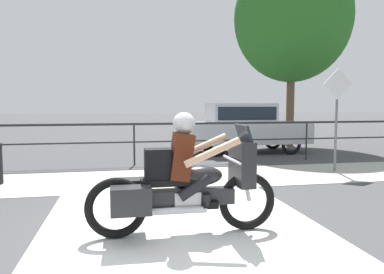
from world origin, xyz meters
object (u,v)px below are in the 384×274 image
street_sign (337,106)px  tree_behind_sign (292,18)px  motorcycle (184,181)px  parked_car (245,125)px

street_sign → tree_behind_sign: 6.54m
tree_behind_sign → street_sign: bearing=-104.4°
motorcycle → tree_behind_sign: 11.64m
street_sign → tree_behind_sign: size_ratio=0.34×
street_sign → tree_behind_sign: (1.40, 5.44, 3.36)m
parked_car → tree_behind_sign: tree_behind_sign is taller
motorcycle → street_sign: size_ratio=0.98×
street_sign → tree_behind_sign: bearing=75.6°
motorcycle → parked_car: 8.25m
motorcycle → street_sign: 5.85m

